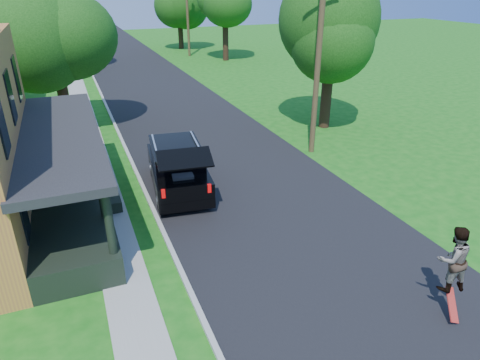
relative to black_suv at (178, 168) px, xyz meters
name	(u,v)px	position (x,y,z in m)	size (l,w,h in m)	color
ground	(318,260)	(2.68, -6.41, -0.94)	(140.00, 140.00, 0.00)	#136113
street	(167,102)	(2.68, 13.59, -0.94)	(8.00, 120.00, 0.02)	black
curb	(107,108)	(-1.37, 13.59, -0.94)	(0.15, 120.00, 0.12)	#AAAAA5
sidewalk	(83,111)	(-2.92, 13.59, -0.94)	(1.30, 120.00, 0.03)	#96978E
black_suv	(178,168)	(0.00, 0.00, 0.00)	(2.59, 5.46, 2.46)	black
skateboarder	(453,259)	(4.54, -9.41, 0.60)	(0.97, 0.81, 1.78)	black
skateboard	(452,305)	(4.47, -9.74, -0.56)	(0.53, 0.69, 0.65)	#A6160E
tree_left_mid	(49,21)	(-3.92, 9.64, 4.91)	(7.48, 7.23, 8.99)	black
tree_right_near	(331,25)	(9.85, 4.83, 4.63)	(5.65, 5.41, 8.44)	black
tree_right_mid	(225,0)	(12.45, 28.28, 5.00)	(5.88, 5.90, 8.81)	black
tree_right_far	(178,0)	(10.31, 38.40, 4.66)	(7.08, 7.29, 8.69)	black
utility_pole_near	(319,49)	(7.18, 1.62, 4.01)	(1.60, 0.56, 9.61)	#453820
utility_pole_far	(187,10)	(9.68, 32.44, 3.88)	(1.70, 0.44, 9.34)	#453820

